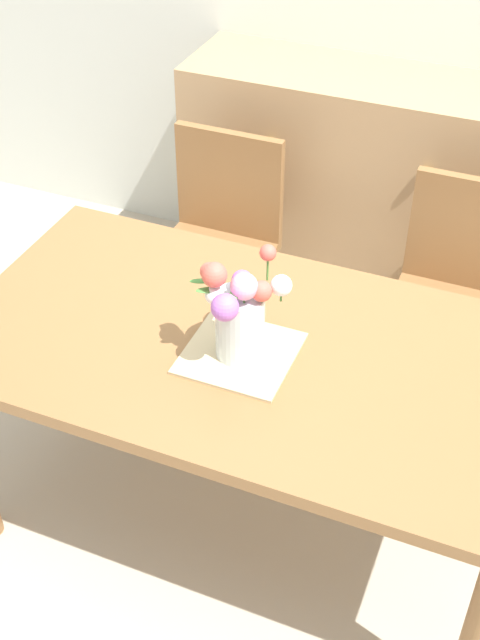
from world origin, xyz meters
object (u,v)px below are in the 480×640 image
Objects in this scene: dining_table at (251,369)px; flower_vase at (239,311)px; chair_right at (456,290)px; dresser at (356,193)px; chair_left at (218,236)px.

dining_table is 0.25m from flower_vase.
chair_right is 0.74m from dresser.
flower_vase is at bearing -101.03° from dining_table.
flower_vase reaches higher than dresser.
dresser is at bearing 92.23° from flower_vase.
flower_vase reaches higher than chair_right.
chair_right is at bearing 61.52° from flower_vase.
chair_left is 0.64× the size of dresser.
chair_right reaches higher than dining_table.
flower_vase is at bearing -87.77° from dresser.
flower_vase reaches higher than chair_left.
flower_vase is (0.44, -0.85, 0.39)m from chair_left.
chair_right is (0.90, 0.00, 0.00)m from chair_left.
chair_right is at bearing 60.43° from dining_table.
dresser is (-0.07, 1.33, -0.16)m from dining_table.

